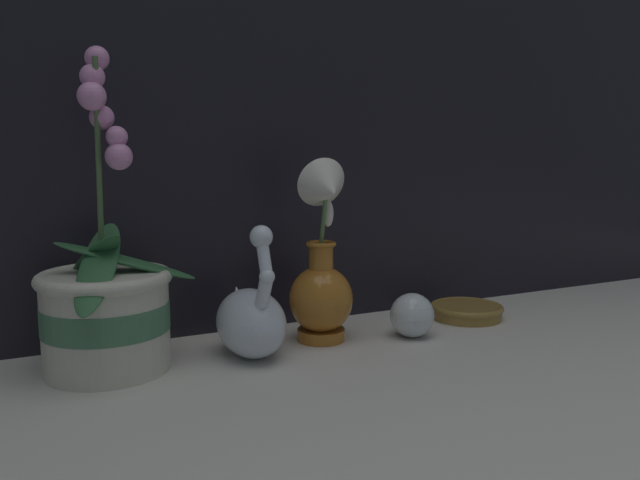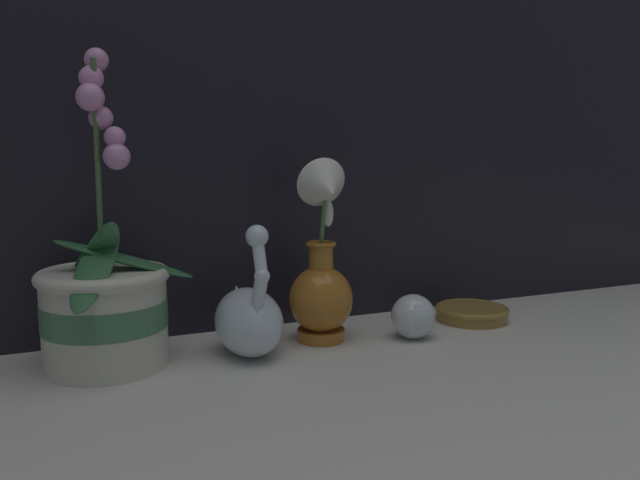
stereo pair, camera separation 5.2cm
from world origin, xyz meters
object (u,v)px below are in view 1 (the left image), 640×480
object	(u,v)px
orchid_potted_plant	(106,306)
blue_vase	(322,278)
amber_dish	(467,310)
glass_sphere	(412,315)
swan_figurine	(250,318)

from	to	relation	value
orchid_potted_plant	blue_vase	size ratio (longest dim) A/B	1.50
orchid_potted_plant	amber_dish	size ratio (longest dim) A/B	3.34
glass_sphere	amber_dish	world-z (taller)	glass_sphere
orchid_potted_plant	blue_vase	distance (m)	0.34
swan_figurine	glass_sphere	world-z (taller)	swan_figurine
blue_vase	orchid_potted_plant	bearing A→B (deg)	178.41
blue_vase	amber_dish	distance (m)	0.32
glass_sphere	amber_dish	bearing A→B (deg)	19.07
amber_dish	orchid_potted_plant	bearing A→B (deg)	-179.96
swan_figurine	amber_dish	xyz separation A→B (m)	(0.44, 0.03, -0.04)
orchid_potted_plant	blue_vase	bearing A→B (deg)	-1.59
orchid_potted_plant	swan_figurine	bearing A→B (deg)	-7.98
blue_vase	amber_dish	bearing A→B (deg)	1.84
orchid_potted_plant	amber_dish	distance (m)	0.66
glass_sphere	amber_dish	size ratio (longest dim) A/B	0.55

